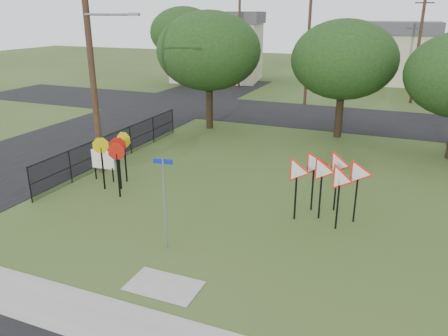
{
  "coord_description": "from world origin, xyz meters",
  "views": [
    {
      "loc": [
        5.4,
        -11.16,
        7.05
      ],
      "look_at": [
        -0.45,
        3.0,
        1.6
      ],
      "focal_mm": 35.0,
      "sensor_mm": 36.0,
      "label": 1
    }
  ],
  "objects_px": {
    "stop_sign_cluster": "(115,151)",
    "info_board": "(103,160)",
    "street_name_sign": "(165,198)",
    "yield_sign_cluster": "(328,173)"
  },
  "relations": [
    {
      "from": "street_name_sign",
      "to": "info_board",
      "type": "xyz_separation_m",
      "value": [
        -5.5,
        4.14,
        -0.78
      ]
    },
    {
      "from": "street_name_sign",
      "to": "stop_sign_cluster",
      "type": "height_order",
      "value": "street_name_sign"
    },
    {
      "from": "yield_sign_cluster",
      "to": "info_board",
      "type": "xyz_separation_m",
      "value": [
        -9.75,
        0.05,
        -0.82
      ]
    },
    {
      "from": "street_name_sign",
      "to": "yield_sign_cluster",
      "type": "relative_size",
      "value": 0.98
    },
    {
      "from": "stop_sign_cluster",
      "to": "info_board",
      "type": "distance_m",
      "value": 1.51
    },
    {
      "from": "street_name_sign",
      "to": "stop_sign_cluster",
      "type": "xyz_separation_m",
      "value": [
        -4.35,
        3.53,
        -0.01
      ]
    },
    {
      "from": "street_name_sign",
      "to": "yield_sign_cluster",
      "type": "distance_m",
      "value": 5.89
    },
    {
      "from": "stop_sign_cluster",
      "to": "info_board",
      "type": "bearing_deg",
      "value": 152.41
    },
    {
      "from": "street_name_sign",
      "to": "info_board",
      "type": "height_order",
      "value": "street_name_sign"
    },
    {
      "from": "stop_sign_cluster",
      "to": "info_board",
      "type": "height_order",
      "value": "stop_sign_cluster"
    }
  ]
}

